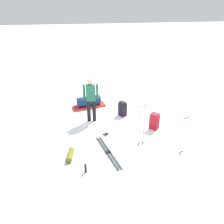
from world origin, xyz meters
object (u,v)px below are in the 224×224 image
at_px(ski_pair_far, 106,135).
at_px(thermos_bottle, 86,168).
at_px(skier_standing, 91,98).
at_px(sleeping_mat_rolled, 70,155).
at_px(ski_poles_planted_far, 184,134).
at_px(ski_pair_near, 108,152).
at_px(backpack_bright, 154,121).
at_px(ski_poles_planted_near, 142,123).
at_px(backpack_large_dark, 122,109).
at_px(gear_sled, 89,102).

bearing_deg(ski_pair_far, thermos_bottle, 64.56).
height_order(skier_standing, sleeping_mat_rolled, skier_standing).
height_order(ski_poles_planted_far, thermos_bottle, ski_poles_planted_far).
bearing_deg(ski_pair_near, sleeping_mat_rolled, 1.72).
bearing_deg(backpack_bright, skier_standing, -25.23).
relative_size(ski_poles_planted_near, thermos_bottle, 5.39).
distance_m(skier_standing, backpack_bright, 2.43).
relative_size(ski_pair_near, thermos_bottle, 6.76).
height_order(ski_pair_near, sleeping_mat_rolled, sleeping_mat_rolled).
height_order(backpack_bright, sleeping_mat_rolled, backpack_bright).
relative_size(backpack_large_dark, gear_sled, 0.40).
bearing_deg(ski_pair_far, ski_poles_planted_far, 144.37).
xyz_separation_m(skier_standing, ski_poles_planted_near, (-1.36, 1.89, -0.18)).
relative_size(ski_pair_far, backpack_bright, 2.60).
relative_size(ski_poles_planted_far, thermos_bottle, 4.77).
distance_m(skier_standing, ski_pair_far, 1.50).
xyz_separation_m(backpack_bright, thermos_bottle, (2.59, 1.86, -0.17)).
height_order(ski_pair_near, ski_poles_planted_near, ski_poles_planted_near).
distance_m(backpack_bright, thermos_bottle, 3.19).
bearing_deg(sleeping_mat_rolled, ski_pair_far, -139.97).
distance_m(skier_standing, backpack_large_dark, 1.43).
height_order(ski_poles_planted_far, gear_sled, ski_poles_planted_far).
relative_size(gear_sled, sleeping_mat_rolled, 2.63).
relative_size(gear_sled, thermos_bottle, 5.57).
distance_m(skier_standing, ski_poles_planted_far, 3.52).
xyz_separation_m(ski_pair_near, ski_poles_planted_far, (-2.13, 0.46, 0.68)).
bearing_deg(thermos_bottle, ski_poles_planted_near, -152.15).
distance_m(ski_pair_near, ski_poles_planted_near, 1.35).
xyz_separation_m(ski_poles_planted_far, gear_sled, (2.38, -3.82, -0.47)).
relative_size(backpack_bright, ski_poles_planted_near, 0.43).
xyz_separation_m(ski_pair_near, ski_pair_far, (-0.10, -0.99, -0.00)).
relative_size(backpack_bright, ski_poles_planted_far, 0.49).
distance_m(backpack_large_dark, backpack_bright, 1.51).
bearing_deg(backpack_large_dark, gear_sled, -39.69).
distance_m(ski_pair_near, ski_poles_planted_far, 2.28).
relative_size(skier_standing, backpack_large_dark, 2.91).
height_order(skier_standing, backpack_large_dark, skier_standing).
xyz_separation_m(ski_poles_planted_near, ski_poles_planted_far, (-1.04, 0.67, -0.08)).
distance_m(skier_standing, ski_pair_near, 2.32).
xyz_separation_m(skier_standing, ski_poles_planted_far, (-2.39, 2.56, -0.26)).
distance_m(backpack_large_dark, ski_poles_planted_near, 2.18).
bearing_deg(sleeping_mat_rolled, backpack_bright, -159.14).
xyz_separation_m(ski_pair_far, sleeping_mat_rolled, (1.22, 1.02, 0.08)).
xyz_separation_m(skier_standing, gear_sled, (-0.01, -1.26, -0.73)).
relative_size(ski_pair_far, backpack_large_dark, 2.70).
xyz_separation_m(backpack_large_dark, sleeping_mat_rolled, (2.11, 2.37, -0.20)).
relative_size(skier_standing, ski_pair_far, 1.08).
bearing_deg(ski_pair_far, ski_poles_planted_near, 141.82).
bearing_deg(backpack_bright, ski_poles_planted_near, 49.49).
height_order(skier_standing, ski_pair_near, skier_standing).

